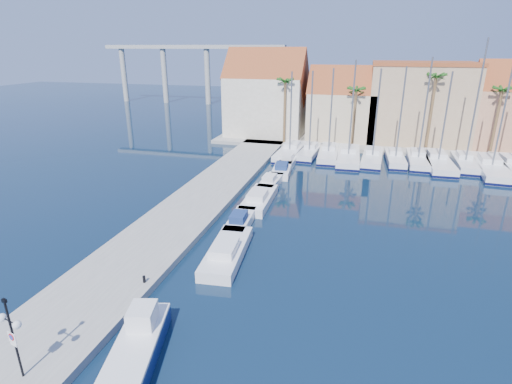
# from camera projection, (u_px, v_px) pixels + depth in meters

# --- Properties ---
(ground) EXTENTS (260.00, 260.00, 0.00)m
(ground) POSITION_uv_depth(u_px,v_px,m) (237.00, 332.00, 20.80)
(ground) COLOR black
(ground) RESTS_ON ground
(quay_west) EXTENTS (6.00, 77.00, 0.50)m
(quay_west) POSITION_uv_depth(u_px,v_px,m) (186.00, 212.00, 35.17)
(quay_west) COLOR gray
(quay_west) RESTS_ON ground
(shore_north) EXTENTS (54.00, 16.00, 0.50)m
(shore_north) POSITION_uv_depth(u_px,v_px,m) (393.00, 141.00, 61.77)
(shore_north) COLOR gray
(shore_north) RESTS_ON ground
(lamp_post) EXTENTS (1.33, 0.57, 3.97)m
(lamp_post) POSITION_uv_depth(u_px,v_px,m) (11.00, 327.00, 16.47)
(lamp_post) COLOR black
(lamp_post) RESTS_ON quay_west
(bollard) EXTENTS (0.18, 0.18, 0.44)m
(bollard) POSITION_uv_depth(u_px,v_px,m) (144.00, 279.00, 24.19)
(bollard) COLOR black
(bollard) RESTS_ON quay_west
(fishing_boat) EXTENTS (3.26, 6.03, 2.01)m
(fishing_boat) POSITION_uv_depth(u_px,v_px,m) (138.00, 344.00, 19.02)
(fishing_boat) COLOR navy
(fishing_boat) RESTS_ON ground
(motorboat_west_0) EXTENTS (2.90, 7.35, 1.40)m
(motorboat_west_0) POSITION_uv_depth(u_px,v_px,m) (227.00, 251.00, 27.91)
(motorboat_west_0) COLOR white
(motorboat_west_0) RESTS_ON ground
(motorboat_west_1) EXTENTS (2.02, 5.35, 1.40)m
(motorboat_west_1) POSITION_uv_depth(u_px,v_px,m) (240.00, 221.00, 32.75)
(motorboat_west_1) COLOR white
(motorboat_west_1) RESTS_ON ground
(motorboat_west_2) EXTENTS (2.43, 7.11, 1.40)m
(motorboat_west_2) POSITION_uv_depth(u_px,v_px,m) (259.00, 199.00, 37.56)
(motorboat_west_2) COLOR white
(motorboat_west_2) RESTS_ON ground
(motorboat_west_3) EXTENTS (1.86, 5.33, 1.40)m
(motorboat_west_3) POSITION_uv_depth(u_px,v_px,m) (271.00, 182.00, 42.29)
(motorboat_west_3) COLOR white
(motorboat_west_3) RESTS_ON ground
(motorboat_west_4) EXTENTS (2.52, 6.25, 1.40)m
(motorboat_west_4) POSITION_uv_depth(u_px,v_px,m) (282.00, 169.00, 46.66)
(motorboat_west_4) COLOR white
(motorboat_west_4) RESTS_ON ground
(motorboat_west_5) EXTENTS (1.80, 5.57, 1.40)m
(motorboat_west_5) POSITION_uv_depth(u_px,v_px,m) (289.00, 160.00, 50.42)
(motorboat_west_5) COLOR white
(motorboat_west_5) RESTS_ON ground
(sailboat_0) EXTENTS (3.16, 10.39, 11.07)m
(sailboat_0) POSITION_uv_depth(u_px,v_px,m) (291.00, 151.00, 54.47)
(sailboat_0) COLOR white
(sailboat_0) RESTS_ON ground
(sailboat_1) EXTENTS (2.71, 8.32, 11.17)m
(sailboat_1) POSITION_uv_depth(u_px,v_px,m) (310.00, 152.00, 54.14)
(sailboat_1) COLOR white
(sailboat_1) RESTS_ON ground
(sailboat_2) EXTENTS (2.95, 9.61, 11.52)m
(sailboat_2) POSITION_uv_depth(u_px,v_px,m) (329.00, 153.00, 53.46)
(sailboat_2) COLOR white
(sailboat_2) RESTS_ON ground
(sailboat_3) EXTENTS (3.18, 10.83, 12.56)m
(sailboat_3) POSITION_uv_depth(u_px,v_px,m) (348.00, 156.00, 52.16)
(sailboat_3) COLOR white
(sailboat_3) RESTS_ON ground
(sailboat_4) EXTENTS (2.96, 9.31, 11.60)m
(sailboat_4) POSITION_uv_depth(u_px,v_px,m) (372.00, 157.00, 51.51)
(sailboat_4) COLOR white
(sailboat_4) RESTS_ON ground
(sailboat_5) EXTENTS (2.49, 8.18, 11.85)m
(sailboat_5) POSITION_uv_depth(u_px,v_px,m) (395.00, 158.00, 50.99)
(sailboat_5) COLOR white
(sailboat_5) RESTS_ON ground
(sailboat_6) EXTENTS (2.65, 9.20, 12.92)m
(sailboat_6) POSITION_uv_depth(u_px,v_px,m) (418.00, 159.00, 50.60)
(sailboat_6) COLOR white
(sailboat_6) RESTS_ON ground
(sailboat_7) EXTENTS (3.23, 11.07, 11.36)m
(sailboat_7) POSITION_uv_depth(u_px,v_px,m) (437.00, 161.00, 49.73)
(sailboat_7) COLOR white
(sailboat_7) RESTS_ON ground
(sailboat_8) EXTENTS (2.57, 8.76, 14.97)m
(sailboat_8) POSITION_uv_depth(u_px,v_px,m) (464.00, 162.00, 49.22)
(sailboat_8) COLOR white
(sailboat_8) RESTS_ON ground
(sailboat_9) EXTENTS (3.84, 11.98, 13.42)m
(sailboat_9) POSITION_uv_depth(u_px,v_px,m) (490.00, 167.00, 47.46)
(sailboat_9) COLOR white
(sailboat_9) RESTS_ON ground
(building_0) EXTENTS (12.30, 9.00, 13.50)m
(building_0) POSITION_uv_depth(u_px,v_px,m) (266.00, 97.00, 63.64)
(building_0) COLOR beige
(building_0) RESTS_ON shore_north
(building_1) EXTENTS (10.30, 8.00, 11.00)m
(building_1) POSITION_uv_depth(u_px,v_px,m) (342.00, 107.00, 61.10)
(building_1) COLOR #C5AE8B
(building_1) RESTS_ON shore_north
(building_2) EXTENTS (14.20, 10.20, 11.50)m
(building_2) POSITION_uv_depth(u_px,v_px,m) (419.00, 102.00, 58.97)
(building_2) COLOR tan
(building_2) RESTS_ON shore_north
(building_3) EXTENTS (10.30, 8.00, 12.00)m
(building_3) POSITION_uv_depth(u_px,v_px,m) (511.00, 109.00, 55.24)
(building_3) COLOR tan
(building_3) RESTS_ON shore_north
(palm_0) EXTENTS (2.60, 2.60, 10.15)m
(palm_0) POSITION_uv_depth(u_px,v_px,m) (285.00, 83.00, 57.25)
(palm_0) COLOR brown
(palm_0) RESTS_ON shore_north
(palm_1) EXTENTS (2.60, 2.60, 9.15)m
(palm_1) POSITION_uv_depth(u_px,v_px,m) (356.00, 92.00, 55.11)
(palm_1) COLOR brown
(palm_1) RESTS_ON shore_north
(palm_2) EXTENTS (2.60, 2.60, 11.15)m
(palm_2) POSITION_uv_depth(u_px,v_px,m) (436.00, 79.00, 52.00)
(palm_2) COLOR brown
(palm_2) RESTS_ON shore_north
(palm_3) EXTENTS (2.60, 2.60, 9.65)m
(palm_3) POSITION_uv_depth(u_px,v_px,m) (502.00, 92.00, 50.51)
(palm_3) COLOR brown
(palm_3) RESTS_ON shore_north
(viaduct) EXTENTS (48.00, 2.20, 14.45)m
(viaduct) POSITION_uv_depth(u_px,v_px,m) (188.00, 63.00, 101.26)
(viaduct) COLOR #9E9E99
(viaduct) RESTS_ON ground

